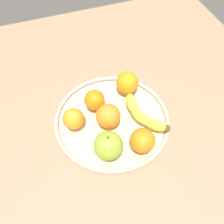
% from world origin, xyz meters
% --- Properties ---
extents(ground_plane, '(1.25, 1.25, 0.04)m').
position_xyz_m(ground_plane, '(0.00, 0.00, -0.02)').
color(ground_plane, '#9D7B5D').
extents(fruit_bowl, '(0.36, 0.36, 0.02)m').
position_xyz_m(fruit_bowl, '(0.00, 0.00, 0.01)').
color(fruit_bowl, beige).
rests_on(fruit_bowl, ground_plane).
extents(banana, '(0.18, 0.10, 0.03)m').
position_xyz_m(banana, '(0.03, 0.09, 0.03)').
color(banana, yellow).
rests_on(banana, fruit_bowl).
extents(apple, '(0.08, 0.08, 0.09)m').
position_xyz_m(apple, '(0.11, -0.05, 0.06)').
color(apple, '#8FBB33').
rests_on(apple, fruit_bowl).
extents(orange_center, '(0.07, 0.07, 0.07)m').
position_xyz_m(orange_center, '(0.01, -0.02, 0.05)').
color(orange_center, orange).
rests_on(orange_center, fruit_bowl).
extents(orange_back_right, '(0.07, 0.07, 0.07)m').
position_xyz_m(orange_back_right, '(-0.09, 0.08, 0.05)').
color(orange_back_right, orange).
rests_on(orange_back_right, fruit_bowl).
extents(orange_front_right, '(0.06, 0.06, 0.06)m').
position_xyz_m(orange_front_right, '(-0.06, -0.04, 0.05)').
color(orange_front_right, orange).
rests_on(orange_front_right, fruit_bowl).
extents(orange_back_left, '(0.07, 0.07, 0.07)m').
position_xyz_m(orange_back_left, '(0.12, 0.05, 0.05)').
color(orange_back_left, orange).
rests_on(orange_back_left, fruit_bowl).
extents(orange_front_left, '(0.06, 0.06, 0.06)m').
position_xyz_m(orange_front_left, '(-0.01, -0.12, 0.05)').
color(orange_front_left, orange).
rests_on(orange_front_left, fruit_bowl).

